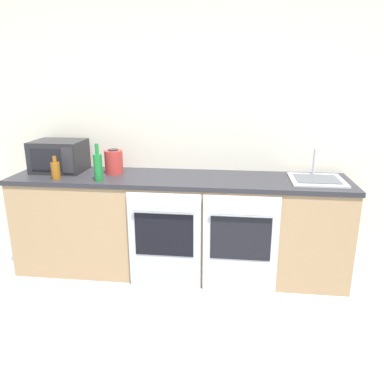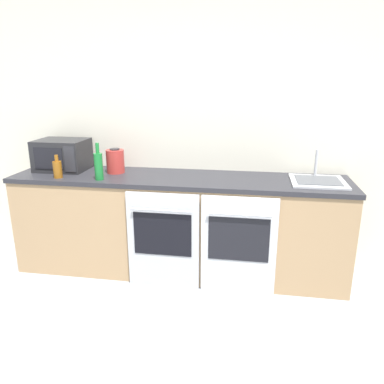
{
  "view_description": "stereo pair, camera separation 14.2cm",
  "coord_description": "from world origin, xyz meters",
  "px_view_note": "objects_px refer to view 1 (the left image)",
  "views": [
    {
      "loc": [
        0.5,
        -1.12,
        1.74
      ],
      "look_at": [
        0.12,
        2.07,
        0.78
      ],
      "focal_mm": 35.0,
      "sensor_mm": 36.0,
      "label": 1
    },
    {
      "loc": [
        0.64,
        -1.1,
        1.74
      ],
      "look_at": [
        0.12,
        2.07,
        0.78
      ],
      "focal_mm": 35.0,
      "sensor_mm": 36.0,
      "label": 2
    }
  ],
  "objects_px": {
    "microwave": "(59,156)",
    "bottle_green": "(98,166)",
    "oven_right": "(240,245)",
    "sink": "(317,179)",
    "bottle_amber": "(56,170)",
    "kettle": "(114,162)",
    "oven_left": "(165,241)"
  },
  "relations": [
    {
      "from": "oven_right",
      "to": "kettle",
      "type": "xyz_separation_m",
      "value": [
        -1.17,
        0.39,
        0.59
      ]
    },
    {
      "from": "oven_right",
      "to": "sink",
      "type": "bearing_deg",
      "value": 28.03
    },
    {
      "from": "sink",
      "to": "bottle_amber",
      "type": "bearing_deg",
      "value": -174.5
    },
    {
      "from": "oven_right",
      "to": "microwave",
      "type": "relative_size",
      "value": 1.86
    },
    {
      "from": "oven_left",
      "to": "oven_right",
      "type": "relative_size",
      "value": 1.0
    },
    {
      "from": "oven_left",
      "to": "kettle",
      "type": "distance_m",
      "value": 0.88
    },
    {
      "from": "bottle_amber",
      "to": "sink",
      "type": "bearing_deg",
      "value": 5.5
    },
    {
      "from": "oven_left",
      "to": "sink",
      "type": "height_order",
      "value": "sink"
    },
    {
      "from": "microwave",
      "to": "bottle_green",
      "type": "distance_m",
      "value": 0.57
    },
    {
      "from": "kettle",
      "to": "oven_right",
      "type": "bearing_deg",
      "value": -18.25
    },
    {
      "from": "oven_left",
      "to": "microwave",
      "type": "height_order",
      "value": "microwave"
    },
    {
      "from": "bottle_green",
      "to": "sink",
      "type": "height_order",
      "value": "bottle_green"
    },
    {
      "from": "oven_right",
      "to": "bottle_green",
      "type": "relative_size",
      "value": 2.67
    },
    {
      "from": "microwave",
      "to": "oven_left",
      "type": "bearing_deg",
      "value": -21.3
    },
    {
      "from": "oven_left",
      "to": "sink",
      "type": "xyz_separation_m",
      "value": [
        1.27,
        0.34,
        0.49
      ]
    },
    {
      "from": "kettle",
      "to": "sink",
      "type": "xyz_separation_m",
      "value": [
        1.8,
        -0.05,
        -0.09
      ]
    },
    {
      "from": "microwave",
      "to": "sink",
      "type": "distance_m",
      "value": 2.34
    },
    {
      "from": "bottle_green",
      "to": "microwave",
      "type": "bearing_deg",
      "value": 148.55
    },
    {
      "from": "oven_left",
      "to": "oven_right",
      "type": "distance_m",
      "value": 0.64
    },
    {
      "from": "microwave",
      "to": "bottle_amber",
      "type": "relative_size",
      "value": 2.26
    },
    {
      "from": "kettle",
      "to": "microwave",
      "type": "bearing_deg",
      "value": 176.69
    },
    {
      "from": "bottle_amber",
      "to": "kettle",
      "type": "relative_size",
      "value": 0.9
    },
    {
      "from": "oven_left",
      "to": "bottle_green",
      "type": "xyz_separation_m",
      "value": [
        -0.58,
        0.12,
        0.6
      ]
    },
    {
      "from": "bottle_green",
      "to": "kettle",
      "type": "height_order",
      "value": "bottle_green"
    },
    {
      "from": "bottle_green",
      "to": "oven_left",
      "type": "bearing_deg",
      "value": -11.56
    },
    {
      "from": "microwave",
      "to": "sink",
      "type": "relative_size",
      "value": 1.03
    },
    {
      "from": "bottle_amber",
      "to": "oven_left",
      "type": "bearing_deg",
      "value": -7.21
    },
    {
      "from": "bottle_amber",
      "to": "sink",
      "type": "distance_m",
      "value": 2.25
    },
    {
      "from": "oven_left",
      "to": "kettle",
      "type": "bearing_deg",
      "value": 144.07
    },
    {
      "from": "microwave",
      "to": "kettle",
      "type": "relative_size",
      "value": 2.04
    },
    {
      "from": "bottle_amber",
      "to": "sink",
      "type": "relative_size",
      "value": 0.46
    },
    {
      "from": "bottle_green",
      "to": "bottle_amber",
      "type": "relative_size",
      "value": 1.57
    }
  ]
}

